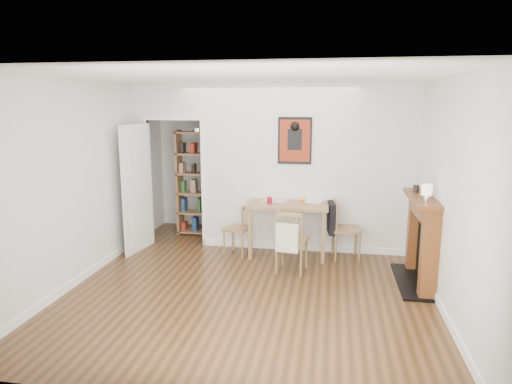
% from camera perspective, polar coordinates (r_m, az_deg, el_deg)
% --- Properties ---
extents(ground, '(5.20, 5.20, 0.00)m').
position_cam_1_polar(ground, '(6.20, -0.21, -10.88)').
color(ground, brown).
rests_on(ground, ground).
extents(room_shell, '(5.20, 5.20, 5.20)m').
position_cam_1_polar(room_shell, '(7.14, 2.41, 2.84)').
color(room_shell, silver).
rests_on(room_shell, ground).
extents(dining_table, '(1.21, 0.77, 0.83)m').
position_cam_1_polar(dining_table, '(6.98, 4.10, -2.14)').
color(dining_table, '#916743').
rests_on(dining_table, ground).
extents(chair_left, '(0.49, 0.49, 0.80)m').
position_cam_1_polar(chair_left, '(7.08, -2.34, -4.65)').
color(chair_left, olive).
rests_on(chair_left, ground).
extents(chair_right, '(0.56, 0.50, 0.90)m').
position_cam_1_polar(chair_right, '(6.99, 11.07, -4.53)').
color(chair_right, olive).
rests_on(chair_right, ground).
extents(chair_front, '(0.51, 0.56, 0.89)m').
position_cam_1_polar(chair_front, '(6.36, 4.48, -6.04)').
color(chair_front, olive).
rests_on(chair_front, ground).
extents(bookshelf, '(0.78, 0.31, 1.86)m').
position_cam_1_polar(bookshelf, '(8.14, -7.10, 1.06)').
color(bookshelf, '#916743').
rests_on(bookshelf, ground).
extents(fireplace, '(0.45, 1.25, 1.16)m').
position_cam_1_polar(fireplace, '(6.27, 20.12, -5.38)').
color(fireplace, brown).
rests_on(fireplace, ground).
extents(red_glass, '(0.08, 0.08, 0.10)m').
position_cam_1_polar(red_glass, '(6.86, 1.71, -1.07)').
color(red_glass, maroon).
rests_on(red_glass, dining_table).
extents(orange_fruit, '(0.08, 0.08, 0.08)m').
position_cam_1_polar(orange_fruit, '(6.99, 5.88, -0.96)').
color(orange_fruit, orange).
rests_on(orange_fruit, dining_table).
extents(placemat, '(0.42, 0.35, 0.00)m').
position_cam_1_polar(placemat, '(7.08, 2.35, -1.09)').
color(placemat, beige).
rests_on(placemat, dining_table).
extents(notebook, '(0.33, 0.27, 0.01)m').
position_cam_1_polar(notebook, '(7.05, 7.09, -1.18)').
color(notebook, white).
rests_on(notebook, dining_table).
extents(mantel_lamp, '(0.13, 0.13, 0.21)m').
position_cam_1_polar(mantel_lamp, '(5.80, 20.57, 0.13)').
color(mantel_lamp, silver).
rests_on(mantel_lamp, fireplace).
extents(ceramic_jar_a, '(0.09, 0.09, 0.11)m').
position_cam_1_polar(ceramic_jar_a, '(6.18, 20.43, 0.09)').
color(ceramic_jar_a, black).
rests_on(ceramic_jar_a, fireplace).
extents(ceramic_jar_b, '(0.08, 0.08, 0.10)m').
position_cam_1_polar(ceramic_jar_b, '(6.37, 19.38, 0.40)').
color(ceramic_jar_b, black).
rests_on(ceramic_jar_b, fireplace).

